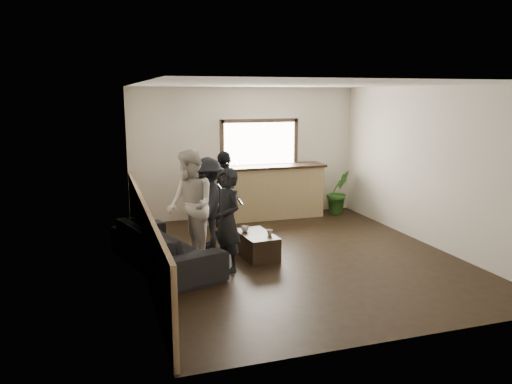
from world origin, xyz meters
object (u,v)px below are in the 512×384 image
object	(u,v)px
sofa	(165,246)
person_a	(227,220)
person_b	(190,205)
person_d	(225,193)
cup_a	(245,229)
bar_counter	(263,189)
cup_b	(270,232)
person_c	(208,203)
potted_plant	(338,192)
coffee_table	(257,245)

from	to	relation	value
sofa	person_a	bearing A→B (deg)	-135.36
person_b	person_d	xyz separation A→B (m)	(0.89, 1.25, -0.10)
sofa	cup_a	distance (m)	1.37
bar_counter	cup_b	world-z (taller)	bar_counter
person_b	person_c	bearing A→B (deg)	135.18
sofa	cup_a	size ratio (longest dim) A/B	18.94
sofa	person_b	bearing A→B (deg)	-81.33
cup_b	person_d	distance (m)	1.67
cup_b	person_a	distance (m)	0.93
cup_b	person_c	size ratio (longest dim) A/B	0.06
cup_b	person_a	bearing A→B (deg)	-157.14
person_a	bar_counter	bearing A→B (deg)	135.35
potted_plant	person_d	world-z (taller)	person_d
person_b	cup_a	bearing A→B (deg)	78.55
bar_counter	sofa	world-z (taller)	bar_counter
sofa	person_a	xyz separation A→B (m)	(0.89, -0.45, 0.45)
cup_a	person_b	world-z (taller)	person_b
potted_plant	person_c	bearing A→B (deg)	-154.69
bar_counter	coffee_table	distance (m)	2.71
coffee_table	cup_a	distance (m)	0.33
sofa	cup_b	xyz separation A→B (m)	(1.68, -0.12, 0.11)
cup_b	person_d	xyz separation A→B (m)	(-0.34, 1.60, 0.37)
person_a	person_b	world-z (taller)	person_b
sofa	person_c	world-z (taller)	person_c
person_c	person_d	world-z (taller)	person_d
cup_b	potted_plant	distance (m)	3.57
person_b	bar_counter	bearing A→B (deg)	129.22
potted_plant	person_b	world-z (taller)	person_b
cup_b	person_c	xyz separation A→B (m)	(-0.81, 0.94, 0.35)
cup_a	person_d	xyz separation A→B (m)	(-0.01, 1.28, 0.36)
cup_b	person_b	world-z (taller)	person_b
cup_a	sofa	bearing A→B (deg)	-171.61
potted_plant	bar_counter	bearing A→B (deg)	176.08
person_c	person_d	distance (m)	0.81
person_a	person_b	size ratio (longest dim) A/B	0.87
sofa	person_b	xyz separation A→B (m)	(0.45, 0.23, 0.57)
person_c	cup_b	bearing A→B (deg)	56.00
bar_counter	person_a	xyz separation A→B (m)	(-1.56, -2.97, 0.15)
coffee_table	cup_b	size ratio (longest dim) A/B	9.08
person_a	person_b	xyz separation A→B (m)	(-0.44, 0.68, 0.11)
person_c	coffee_table	bearing A→B (deg)	53.71
bar_counter	cup_b	distance (m)	2.76
person_d	potted_plant	bearing A→B (deg)	138.68
coffee_table	person_b	bearing A→B (deg)	169.03
bar_counter	person_c	distance (m)	2.33
coffee_table	person_d	bearing A→B (deg)	96.27
person_a	person_d	bearing A→B (deg)	149.85
cup_a	cup_b	distance (m)	0.45
potted_plant	person_b	xyz separation A→B (m)	(-3.76, -2.17, 0.41)
sofa	person_b	world-z (taller)	person_b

